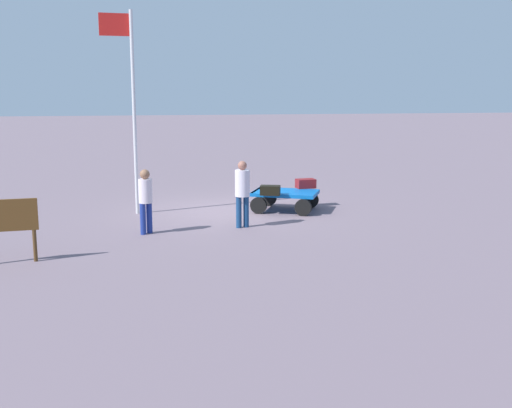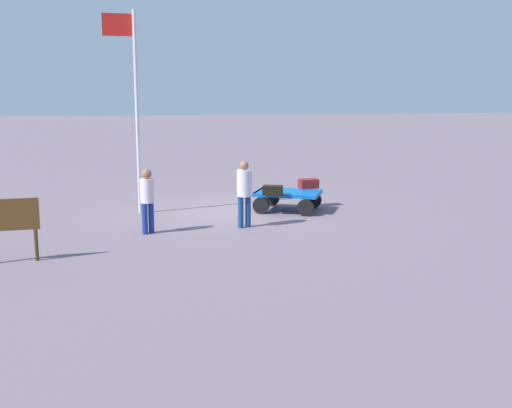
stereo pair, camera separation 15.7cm
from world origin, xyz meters
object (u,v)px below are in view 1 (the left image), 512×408
object	(u,v)px
suitcase_tan	(306,183)
worker_lead	(145,197)
worker_trailing	(242,188)
suitcase_olive	(270,190)
luggage_cart	(284,196)
flagpole	(130,96)
signboard	(13,221)

from	to	relation	value
suitcase_tan	worker_lead	world-z (taller)	worker_lead
worker_lead	worker_trailing	bearing A→B (deg)	-172.58
suitcase_olive	suitcase_tan	bearing A→B (deg)	-140.61
suitcase_tan	worker_trailing	xyz separation A→B (m)	(2.26, 2.47, 0.31)
luggage_cart	suitcase_tan	world-z (taller)	suitcase_tan
suitcase_olive	worker_trailing	bearing A→B (deg)	55.43
suitcase_olive	worker_trailing	distance (m)	1.77
luggage_cart	flagpole	xyz separation A→B (m)	(4.30, -0.28, 2.86)
worker_lead	suitcase_olive	bearing A→B (deg)	-152.88
signboard	worker_lead	bearing A→B (deg)	-140.28
flagpole	signboard	bearing A→B (deg)	64.46
luggage_cart	worker_lead	bearing A→B (deg)	30.46
luggage_cart	suitcase_olive	world-z (taller)	suitcase_olive
worker_trailing	flagpole	xyz separation A→B (m)	(2.78, -2.28, 2.27)
suitcase_olive	luggage_cart	bearing A→B (deg)	-132.85
suitcase_olive	worker_lead	size ratio (longest dim) A/B	0.39
worker_lead	flagpole	world-z (taller)	flagpole
suitcase_olive	signboard	size ratio (longest dim) A/B	0.47
suitcase_olive	flagpole	size ratio (longest dim) A/B	0.11
luggage_cart	signboard	world-z (taller)	signboard
luggage_cart	signboard	distance (m)	8.00
suitcase_tan	worker_lead	bearing A→B (deg)	30.79
suitcase_olive	worker_lead	distance (m)	3.84
worker_lead	worker_trailing	size ratio (longest dim) A/B	0.93
luggage_cart	flagpole	world-z (taller)	flagpole
luggage_cart	worker_lead	distance (m)	4.60
flagpole	worker_trailing	bearing A→B (deg)	140.69
worker_trailing	signboard	distance (m)	5.66
worker_lead	flagpole	xyz separation A→B (m)	(0.36, -2.59, 2.36)
luggage_cart	worker_trailing	bearing A→B (deg)	52.88
worker_trailing	worker_lead	bearing A→B (deg)	7.42
flagpole	worker_lead	bearing A→B (deg)	97.81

